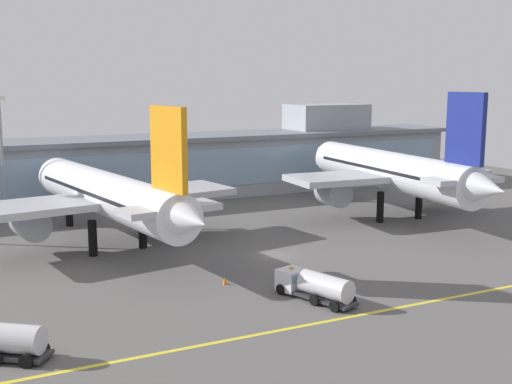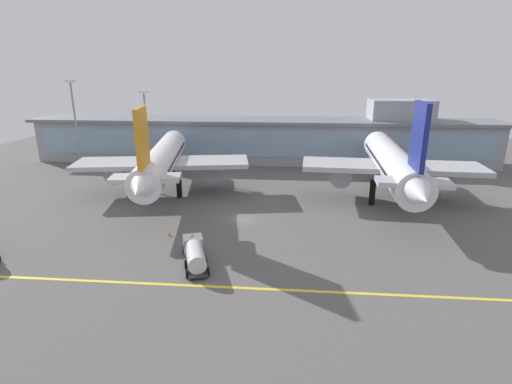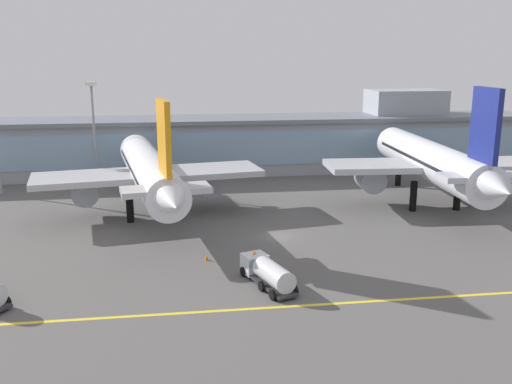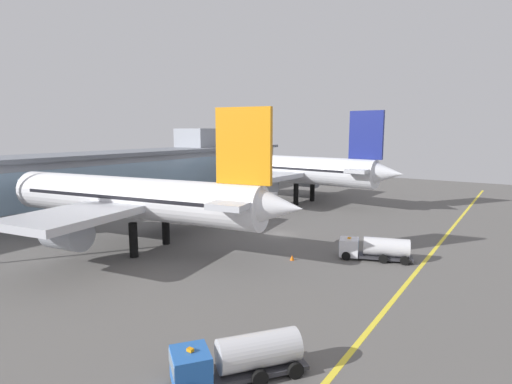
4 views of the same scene
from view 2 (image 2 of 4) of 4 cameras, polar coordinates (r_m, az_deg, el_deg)
name	(u,v)px [view 2 (image 2 of 4)]	position (r m, az deg, el deg)	size (l,w,h in m)	color
ground_plane	(242,219)	(67.92, -1.97, -3.96)	(180.00, 180.00, 0.00)	#5B5956
taxiway_centreline_stripe	(220,287)	(48.31, -5.19, -13.43)	(144.00, 0.50, 0.01)	yellow
terminal_building	(269,139)	(109.36, 1.84, 7.67)	(125.36, 14.00, 16.82)	#9399A3
airliner_near_left	(162,160)	(82.26, -13.33, 4.46)	(35.48, 49.22, 19.03)	black
airliner_near_right	(392,164)	(79.68, 18.99, 3.89)	(34.09, 49.01, 20.21)	black
baggage_tug_near	(195,252)	(53.45, -8.81, -8.55)	(5.29, 9.35, 2.90)	black
apron_light_mast_west	(146,116)	(105.15, -15.59, 10.44)	(1.80, 1.80, 19.51)	gray
apron_light_mast_centre	(74,111)	(107.86, -24.68, 10.47)	(1.80, 1.80, 22.16)	gray
safety_cone	(169,234)	(62.80, -12.37, -5.87)	(0.55, 0.55, 0.69)	orange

